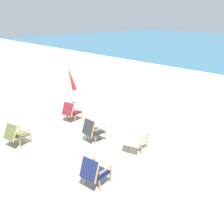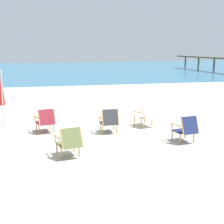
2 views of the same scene
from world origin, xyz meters
name	(u,v)px [view 1 (image 1 of 2)]	position (x,y,z in m)	size (l,w,h in m)	color
ground_plane	(63,135)	(0.00, 0.00, 0.00)	(80.00, 80.00, 0.00)	#B7AF9E
beach_chair_far_center	(94,171)	(3.07, -1.09, 0.43)	(0.66, 0.75, 0.82)	#19234C
beach_chair_front_left	(16,134)	(-0.36, -1.55, 0.43)	(0.70, 0.83, 0.79)	#515B33
beach_chair_back_left	(71,111)	(-0.88, 1.00, 0.43)	(0.71, 0.82, 0.80)	maroon
beach_chair_back_right	(93,130)	(1.13, 0.45, 0.43)	(0.60, 0.67, 0.82)	#28282D
beach_chair_mid_center	(136,139)	(2.58, 0.99, 0.42)	(0.77, 0.90, 0.78)	beige
umbrella_furled_red	(71,79)	(-2.29, 2.03, 1.32)	(0.31, 0.76, 2.03)	#B7B2A8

